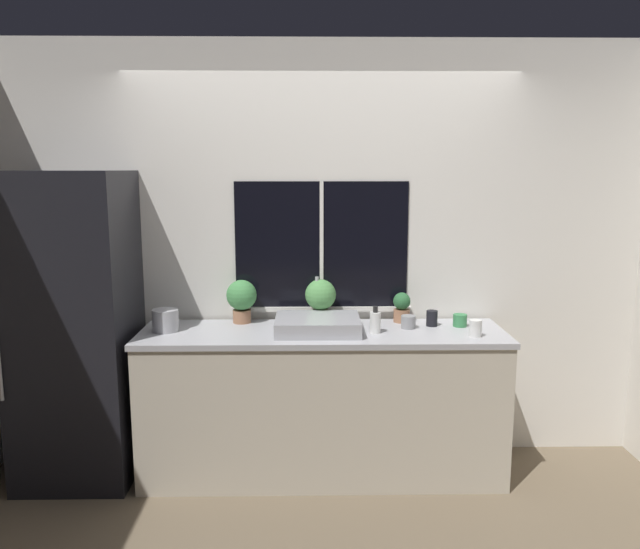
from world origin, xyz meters
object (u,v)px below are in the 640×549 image
(soap_bottle, at_px, (375,322))
(mug_grey, at_px, (408,322))
(mug_white, at_px, (475,328))
(potted_plant_left, at_px, (242,298))
(mug_black, at_px, (432,318))
(potted_plant_right, at_px, (402,307))
(sink, at_px, (318,324))
(potted_plant_center, at_px, (321,297))
(kettle, at_px, (165,319))
(mug_green, at_px, (460,320))
(refrigerator, at_px, (77,327))

(soap_bottle, bearing_deg, mug_grey, 26.71)
(mug_white, bearing_deg, potted_plant_left, 165.35)
(mug_black, relative_size, mug_grey, 1.10)
(potted_plant_right, bearing_deg, mug_grey, -83.78)
(sink, height_order, mug_black, sink)
(sink, height_order, soap_bottle, sink)
(mug_grey, bearing_deg, potted_plant_center, 163.12)
(mug_white, bearing_deg, soap_bottle, 170.70)
(mug_black, relative_size, kettle, 0.62)
(mug_black, height_order, kettle, kettle)
(mug_grey, xyz_separation_m, kettle, (-1.49, -0.04, 0.03))
(mug_green, height_order, mug_black, mug_black)
(potted_plant_left, bearing_deg, sink, -26.14)
(mug_green, bearing_deg, sink, -172.74)
(potted_plant_right, xyz_separation_m, mug_white, (0.38, -0.37, -0.05))
(sink, distance_m, mug_grey, 0.57)
(potted_plant_right, height_order, mug_green, potted_plant_right)
(potted_plant_left, bearing_deg, potted_plant_center, -0.00)
(refrigerator, bearing_deg, soap_bottle, -2.80)
(mug_green, relative_size, mug_grey, 0.96)
(potted_plant_right, xyz_separation_m, mug_grey, (0.02, -0.16, -0.06))
(refrigerator, height_order, mug_white, refrigerator)
(potted_plant_right, xyz_separation_m, soap_bottle, (-0.20, -0.27, -0.03))
(refrigerator, xyz_separation_m, mug_grey, (2.03, 0.02, 0.02))
(sink, height_order, potted_plant_left, sink)
(potted_plant_right, height_order, kettle, potted_plant_right)
(soap_bottle, xyz_separation_m, mug_black, (0.37, 0.17, -0.02))
(sink, xyz_separation_m, potted_plant_left, (-0.48, 0.24, 0.12))
(potted_plant_center, bearing_deg, refrigerator, -172.94)
(refrigerator, height_order, soap_bottle, refrigerator)
(refrigerator, height_order, kettle, refrigerator)
(mug_black, bearing_deg, kettle, -176.55)
(mug_white, xyz_separation_m, kettle, (-1.85, 0.16, 0.02))
(kettle, bearing_deg, soap_bottle, -2.96)
(potted_plant_left, relative_size, mug_black, 2.82)
(potted_plant_right, xyz_separation_m, mug_green, (0.35, -0.12, -0.06))
(potted_plant_right, relative_size, kettle, 1.22)
(potted_plant_left, height_order, mug_black, potted_plant_left)
(potted_plant_left, xyz_separation_m, soap_bottle, (0.83, -0.27, -0.09))
(mug_green, bearing_deg, potted_plant_left, 174.91)
(potted_plant_center, relative_size, mug_green, 3.25)
(potted_plant_right, distance_m, mug_grey, 0.18)
(soap_bottle, xyz_separation_m, mug_green, (0.55, 0.15, -0.03))
(potted_plant_left, relative_size, soap_bottle, 1.69)
(refrigerator, height_order, mug_green, refrigerator)
(sink, relative_size, potted_plant_center, 1.82)
(kettle, bearing_deg, mug_grey, 1.68)
(potted_plant_center, relative_size, mug_white, 2.75)
(mug_black, bearing_deg, sink, -169.90)
(potted_plant_center, xyz_separation_m, mug_green, (0.87, -0.12, -0.13))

